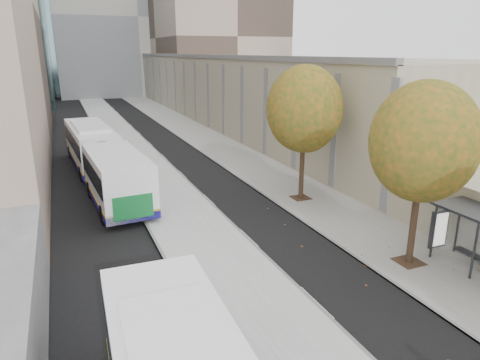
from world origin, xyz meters
TOP-DOWN VIEW (x-y plane):
  - bus_platform at (-3.88, 35.00)m, footprint 4.25×150.00m
  - sidewalk at (4.12, 35.00)m, footprint 4.75×150.00m
  - building_tan at (15.50, 64.00)m, footprint 18.00×92.00m
  - building_far_block at (6.00, 96.00)m, footprint 30.00×18.00m
  - tree_c at (3.60, 13.00)m, footprint 4.20×4.20m
  - tree_d at (3.60, 22.00)m, footprint 4.40×4.40m
  - bus_far at (-7.18, 30.65)m, footprint 4.01×19.10m
  - distant_car at (-7.51, 44.27)m, footprint 2.94×4.57m

SIDE VIEW (x-z plane):
  - sidewalk at x=4.12m, z-range 0.00..0.08m
  - bus_platform at x=-3.88m, z-range 0.00..0.15m
  - distant_car at x=-7.51m, z-range 0.00..1.45m
  - bus_far at x=-7.18m, z-range 0.15..3.31m
  - building_tan at x=15.50m, z-range 0.00..8.00m
  - tree_c at x=3.60m, z-range 1.61..8.89m
  - tree_d at x=3.60m, z-range 1.67..9.27m
  - building_far_block at x=6.00m, z-range 0.00..30.00m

